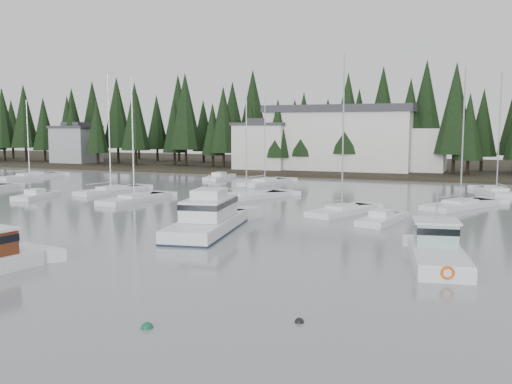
{
  "coord_description": "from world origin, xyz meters",
  "views": [
    {
      "loc": [
        18.19,
        -13.83,
        7.73
      ],
      "look_at": [
        1.01,
        28.67,
        2.5
      ],
      "focal_mm": 40.0,
      "sensor_mm": 36.0,
      "label": 1
    }
  ],
  "objects_px": {
    "sailboat_9": "(460,207)",
    "sailboat_11": "(342,212)",
    "sailboat_10": "(30,178)",
    "runabout_3": "(219,178)",
    "house_far_west": "(76,143)",
    "lobster_boat_teal": "(438,254)",
    "sailboat_1": "(496,193)",
    "sailboat_3": "(265,184)",
    "cabin_cruiser_center": "(208,222)",
    "runabout_0": "(35,197)",
    "house_west": "(263,145)",
    "runabout_1": "(381,221)",
    "harbor_inn": "(353,139)",
    "sailboat_8": "(111,192)",
    "sailboat_6": "(134,201)",
    "sailboat_5": "(246,198)"
  },
  "relations": [
    {
      "from": "house_west",
      "to": "sailboat_10",
      "type": "relative_size",
      "value": 0.77
    },
    {
      "from": "house_far_west",
      "to": "lobster_boat_teal",
      "type": "height_order",
      "value": "house_far_west"
    },
    {
      "from": "sailboat_3",
      "to": "sailboat_8",
      "type": "height_order",
      "value": "sailboat_8"
    },
    {
      "from": "runabout_1",
      "to": "house_far_west",
      "type": "bearing_deg",
      "value": 66.03
    },
    {
      "from": "house_far_west",
      "to": "sailboat_10",
      "type": "bearing_deg",
      "value": -63.61
    },
    {
      "from": "sailboat_6",
      "to": "sailboat_9",
      "type": "xyz_separation_m",
      "value": [
        31.9,
        7.95,
        -0.0
      ]
    },
    {
      "from": "cabin_cruiser_center",
      "to": "runabout_0",
      "type": "xyz_separation_m",
      "value": [
        -26.57,
        10.8,
        -0.6
      ]
    },
    {
      "from": "sailboat_5",
      "to": "sailboat_8",
      "type": "distance_m",
      "value": 17.34
    },
    {
      "from": "house_west",
      "to": "sailboat_8",
      "type": "distance_m",
      "value": 37.56
    },
    {
      "from": "cabin_cruiser_center",
      "to": "runabout_3",
      "type": "height_order",
      "value": "cabin_cruiser_center"
    },
    {
      "from": "house_west",
      "to": "sailboat_3",
      "type": "height_order",
      "value": "sailboat_3"
    },
    {
      "from": "house_far_west",
      "to": "sailboat_10",
      "type": "distance_m",
      "value": 30.92
    },
    {
      "from": "sailboat_8",
      "to": "sailboat_11",
      "type": "xyz_separation_m",
      "value": [
        29.36,
        -5.98,
        0.01
      ]
    },
    {
      "from": "lobster_boat_teal",
      "to": "runabout_0",
      "type": "bearing_deg",
      "value": 60.61
    },
    {
      "from": "runabout_0",
      "to": "sailboat_3",
      "type": "bearing_deg",
      "value": -46.07
    },
    {
      "from": "cabin_cruiser_center",
      "to": "runabout_1",
      "type": "relative_size",
      "value": 1.8
    },
    {
      "from": "lobster_boat_teal",
      "to": "sailboat_9",
      "type": "relative_size",
      "value": 0.6
    },
    {
      "from": "runabout_1",
      "to": "runabout_3",
      "type": "xyz_separation_m",
      "value": [
        -29.19,
        30.12,
        0.0
      ]
    },
    {
      "from": "sailboat_10",
      "to": "runabout_3",
      "type": "relative_size",
      "value": 1.78
    },
    {
      "from": "sailboat_11",
      "to": "runabout_0",
      "type": "relative_size",
      "value": 2.43
    },
    {
      "from": "sailboat_9",
      "to": "sailboat_11",
      "type": "height_order",
      "value": "sailboat_11"
    },
    {
      "from": "runabout_1",
      "to": "runabout_3",
      "type": "bearing_deg",
      "value": 54.63
    },
    {
      "from": "sailboat_1",
      "to": "sailboat_10",
      "type": "distance_m",
      "value": 65.98
    },
    {
      "from": "sailboat_6",
      "to": "sailboat_10",
      "type": "xyz_separation_m",
      "value": [
        -30.55,
        17.3,
        -0.02
      ]
    },
    {
      "from": "sailboat_5",
      "to": "sailboat_9",
      "type": "distance_m",
      "value": 21.81
    },
    {
      "from": "sailboat_1",
      "to": "runabout_3",
      "type": "height_order",
      "value": "sailboat_1"
    },
    {
      "from": "lobster_boat_teal",
      "to": "sailboat_5",
      "type": "distance_m",
      "value": 31.41
    },
    {
      "from": "sailboat_1",
      "to": "sailboat_6",
      "type": "xyz_separation_m",
      "value": [
        -35.31,
        -21.28,
        -0.01
      ]
    },
    {
      "from": "house_west",
      "to": "sailboat_1",
      "type": "distance_m",
      "value": 43.41
    },
    {
      "from": "sailboat_3",
      "to": "sailboat_11",
      "type": "distance_m",
      "value": 27.38
    },
    {
      "from": "sailboat_1",
      "to": "sailboat_8",
      "type": "distance_m",
      "value": 45.22
    },
    {
      "from": "sailboat_5",
      "to": "sailboat_6",
      "type": "xyz_separation_m",
      "value": [
        -10.16,
        -6.19,
        0.02
      ]
    },
    {
      "from": "house_west",
      "to": "sailboat_6",
      "type": "bearing_deg",
      "value": -87.12
    },
    {
      "from": "house_far_west",
      "to": "sailboat_1",
      "type": "bearing_deg",
      "value": -16.43
    },
    {
      "from": "sailboat_11",
      "to": "lobster_boat_teal",
      "type": "bearing_deg",
      "value": -131.02
    },
    {
      "from": "sailboat_11",
      "to": "runabout_1",
      "type": "xyz_separation_m",
      "value": [
        4.13,
        -3.52,
        0.03
      ]
    },
    {
      "from": "sailboat_1",
      "to": "sailboat_3",
      "type": "xyz_separation_m",
      "value": [
        -29.13,
        0.73,
        -0.02
      ]
    },
    {
      "from": "harbor_inn",
      "to": "runabout_3",
      "type": "height_order",
      "value": "harbor_inn"
    },
    {
      "from": "harbor_inn",
      "to": "sailboat_8",
      "type": "relative_size",
      "value": 2.04
    },
    {
      "from": "sailboat_5",
      "to": "sailboat_10",
      "type": "height_order",
      "value": "sailboat_10"
    },
    {
      "from": "sailboat_1",
      "to": "sailboat_9",
      "type": "height_order",
      "value": "sailboat_1"
    },
    {
      "from": "house_west",
      "to": "cabin_cruiser_center",
      "type": "xyz_separation_m",
      "value": [
        17.21,
        -55.41,
        -3.92
      ]
    },
    {
      "from": "sailboat_10",
      "to": "sailboat_8",
      "type": "bearing_deg",
      "value": -108.06
    },
    {
      "from": "sailboat_6",
      "to": "sailboat_10",
      "type": "height_order",
      "value": "sailboat_6"
    },
    {
      "from": "runabout_3",
      "to": "sailboat_9",
      "type": "bearing_deg",
      "value": -119.48
    },
    {
      "from": "house_far_west",
      "to": "lobster_boat_teal",
      "type": "xyz_separation_m",
      "value": [
        75.85,
        -61.39,
        -3.87
      ]
    },
    {
      "from": "lobster_boat_teal",
      "to": "sailboat_10",
      "type": "distance_m",
      "value": 70.92
    },
    {
      "from": "sailboat_3",
      "to": "sailboat_6",
      "type": "height_order",
      "value": "sailboat_6"
    },
    {
      "from": "sailboat_5",
      "to": "runabout_0",
      "type": "relative_size",
      "value": 1.9
    },
    {
      "from": "sailboat_3",
      "to": "sailboat_11",
      "type": "xyz_separation_m",
      "value": [
        16.01,
        -22.22,
        0.04
      ]
    }
  ]
}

